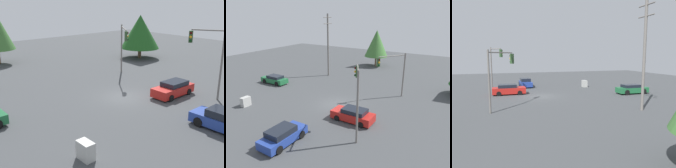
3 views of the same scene
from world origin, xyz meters
The scene contains 9 objects.
ground_plane centered at (0.00, 0.00, 0.00)m, with size 80.00×80.00×0.00m, color #424447.
sedan_blue centered at (9.44, 0.61, 0.71)m, with size 4.36×1.93×1.46m.
sedan_green centered at (-1.84, -12.63, 0.65)m, with size 1.86×4.34×1.30m.
sedan_red centered at (2.73, 3.81, 0.68)m, with size 1.92×4.40×1.40m.
traffic_signal_main centered at (5.14, 5.41, 4.37)m, with size 2.77×1.69×6.47m.
traffic_signal_cross centered at (-5.52, 5.08, 4.03)m, with size 3.47×2.63×5.84m.
utility_pole_tall centered at (-10.13, -8.01, 5.56)m, with size 2.20×0.28×10.52m.
electrical_cabinet centered at (6.17, -8.88, 0.56)m, with size 1.08×0.66×1.12m, color #B2B2AD.
tree_behind centered at (-21.32, -3.72, 4.69)m, with size 4.70×4.70×7.35m.
Camera 2 is at (20.79, 13.22, 10.71)m, focal length 35.00 mm.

